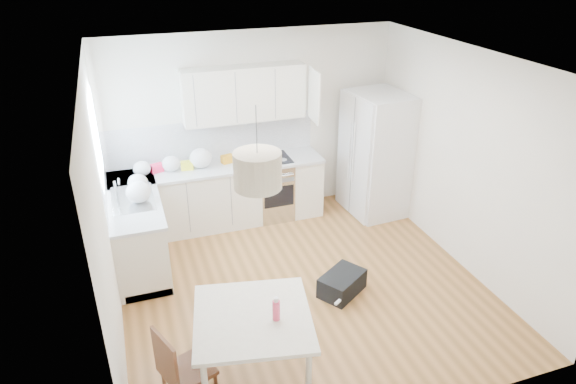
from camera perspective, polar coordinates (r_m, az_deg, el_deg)
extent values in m
plane|color=brown|center=(6.35, 1.54, -10.22)|extent=(4.20, 4.20, 0.00)
plane|color=white|center=(5.21, 1.90, 14.32)|extent=(4.20, 4.20, 0.00)
plane|color=silver|center=(7.51, -3.96, 7.38)|extent=(4.20, 0.00, 4.20)
plane|color=silver|center=(5.36, -19.84, -2.38)|extent=(0.00, 4.20, 4.20)
plane|color=silver|center=(6.63, 18.99, 3.32)|extent=(0.00, 4.20, 4.20)
cube|color=#BFE0F9|center=(6.26, -20.48, 5.69)|extent=(0.02, 1.00, 1.00)
cube|color=silver|center=(7.47, -7.57, -0.48)|extent=(3.00, 0.60, 0.88)
cube|color=silver|center=(6.84, -16.38, -4.10)|extent=(0.60, 1.80, 0.88)
cube|color=silver|center=(7.28, -7.78, 2.75)|extent=(3.02, 0.64, 0.04)
cube|color=silver|center=(6.63, -16.88, -0.67)|extent=(0.64, 1.82, 0.04)
cube|color=silver|center=(7.43, -8.40, 5.80)|extent=(3.00, 0.01, 0.58)
cube|color=silver|center=(6.51, -19.79, 1.39)|extent=(0.01, 1.80, 0.58)
cube|color=silver|center=(7.17, -4.92, 10.82)|extent=(1.70, 0.32, 0.75)
cube|color=beige|center=(4.66, -3.96, -13.78)|extent=(1.21, 1.21, 0.04)
cylinder|color=silver|center=(4.66, 2.29, -20.55)|extent=(0.05, 0.05, 0.77)
cylinder|color=silver|center=(5.25, -9.03, -14.41)|extent=(0.05, 0.05, 0.77)
cylinder|color=silver|center=(5.28, 0.65, -13.76)|extent=(0.05, 0.05, 0.77)
cylinder|color=#DA3C5D|center=(4.53, -1.32, -12.81)|extent=(0.09, 0.09, 0.23)
cube|color=black|center=(6.19, 6.02, -10.07)|extent=(0.66, 0.60, 0.25)
cylinder|color=#C6B398|center=(3.97, -3.40, 2.42)|extent=(0.48, 0.48, 0.29)
ellipsoid|color=silver|center=(7.13, -15.93, 2.52)|extent=(0.23, 0.20, 0.21)
ellipsoid|color=silver|center=(7.17, -12.86, 3.07)|extent=(0.24, 0.21, 0.22)
ellipsoid|color=silver|center=(7.20, -9.66, 3.72)|extent=(0.31, 0.26, 0.28)
ellipsoid|color=silver|center=(6.72, -16.36, 1.02)|extent=(0.25, 0.21, 0.22)
ellipsoid|color=silver|center=(6.41, -16.28, 0.00)|extent=(0.30, 0.25, 0.27)
cube|color=orange|center=(7.33, -6.76, 3.66)|extent=(0.19, 0.14, 0.11)
cube|color=yellow|center=(7.20, -11.16, 2.91)|extent=(0.18, 0.12, 0.12)
cube|color=red|center=(7.22, -14.37, 2.59)|extent=(0.19, 0.15, 0.11)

